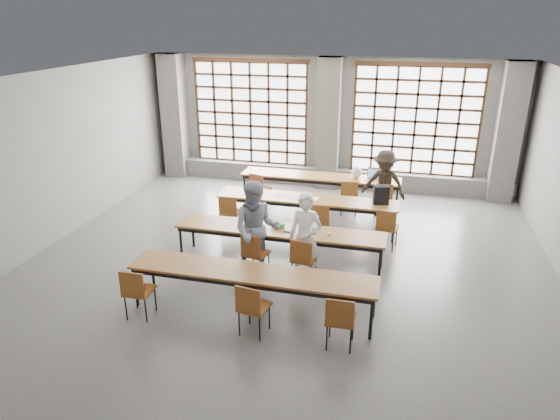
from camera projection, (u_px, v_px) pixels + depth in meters
The scene contains 40 objects.
floor at pixel (281, 273), 9.34m from camera, with size 11.00×11.00×0.00m, color #51524F.
ceiling at pixel (282, 82), 8.05m from camera, with size 11.00×11.00×0.00m, color silver.
wall_back at pixel (330, 122), 13.65m from camera, with size 10.00×10.00×0.00m, color slate.
wall_front at pixel (104, 413), 3.74m from camera, with size 10.00×10.00×0.00m, color slate.
wall_left at pixel (36, 165), 9.83m from camera, with size 11.00×11.00×0.00m, color slate.
column_left at pixel (174, 116), 14.42m from camera, with size 0.60×0.55×3.50m, color #545451.
column_mid at pixel (328, 124), 13.40m from camera, with size 0.60×0.55×3.50m, color #545451.
column_right at pixel (508, 134), 12.37m from camera, with size 0.60×0.55×3.50m, color #545451.
window_left at pixel (251, 114), 14.04m from camera, with size 3.32×0.12×3.00m.
window_right at pixel (415, 122), 13.01m from camera, with size 3.32×0.12×3.00m.
sill_ledge at pixel (327, 177), 14.02m from camera, with size 9.80×0.35×0.50m, color #545451.
desk_row_a at pixel (320, 178), 12.55m from camera, with size 4.00×0.70×0.73m.
desk_row_b at pixel (307, 201), 11.05m from camera, with size 4.00×0.70×0.73m.
desk_row_c at pixel (279, 232), 9.47m from camera, with size 4.00×0.70×0.73m.
desk_row_d at pixel (252, 275), 7.92m from camera, with size 4.00×0.70×0.73m.
chair_back_left at pixel (259, 186), 12.36m from camera, with size 0.53×0.53×0.88m.
chair_back_mid at pixel (349, 194), 11.85m from camera, with size 0.47×0.47×0.88m.
chair_back_right at pixel (383, 197), 11.67m from camera, with size 0.47×0.48×0.88m.
chair_mid_left at pixel (229, 210), 10.89m from camera, with size 0.44×0.45×0.88m.
chair_mid_centre at pixel (320, 218), 10.44m from camera, with size 0.45×0.46×0.88m.
chair_mid_right at pixel (387, 225), 10.12m from camera, with size 0.49×0.49×0.88m.
chair_front_left at pixel (254, 251), 9.02m from camera, with size 0.50×0.50×0.88m.
chair_front_right at pixel (303, 256), 8.82m from camera, with size 0.47×0.48×0.88m.
chair_near_left at pixel (136, 288), 7.78m from camera, with size 0.43×0.44×0.88m.
chair_near_mid at pixel (252, 305), 7.36m from camera, with size 0.48×0.49×0.88m.
chair_near_right at pixel (340, 317), 7.06m from camera, with size 0.43×0.43×0.88m.
student_male at pixel (305, 238), 8.82m from camera, with size 0.61×0.40×1.67m, color white.
student_female at pixel (257, 229), 9.00m from camera, with size 0.88×0.68×1.80m, color navy.
student_back at pixel (384, 184), 11.69m from camera, with size 1.04×0.60×1.62m, color black.
laptop_front at pixel (309, 227), 9.40m from camera, with size 0.39×0.34×0.26m.
laptop_back at pixel (375, 176), 12.30m from camera, with size 0.41×0.36×0.26m.
mouse at pixel (329, 234), 9.20m from camera, with size 0.10×0.06×0.04m, color white.
green_box at pixel (278, 225), 9.51m from camera, with size 0.25×0.09×0.09m, color green.
phone at pixel (287, 232), 9.31m from camera, with size 0.13×0.06×0.01m, color black.
paper_sheet_a at pixel (281, 195), 11.21m from camera, with size 0.30×0.21×0.00m, color silver.
paper_sheet_b at pixel (293, 198), 11.05m from camera, with size 0.30×0.21×0.00m, color silver.
paper_sheet_c at pixel (311, 198), 11.00m from camera, with size 0.30×0.21×0.00m, color white.
backpack at pixel (381, 195), 10.63m from camera, with size 0.32×0.20×0.40m, color black.
plastic_bag at pixel (357, 172), 12.32m from camera, with size 0.26×0.21×0.29m, color silver.
red_pouch at pixel (139, 288), 7.87m from camera, with size 0.20×0.08×0.06m, color #A21513.
Camera 1 is at (1.99, -8.00, 4.55)m, focal length 32.00 mm.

